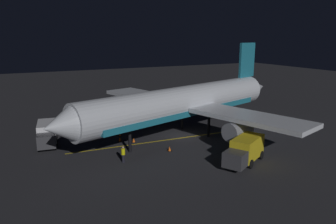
% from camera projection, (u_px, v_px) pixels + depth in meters
% --- Properties ---
extents(ground_plane, '(180.00, 180.00, 0.20)m').
position_uv_depth(ground_plane, '(182.00, 137.00, 42.36)').
color(ground_plane, '#26262A').
extents(apron_guide_stripe, '(1.22, 21.46, 0.01)m').
position_uv_depth(apron_guide_stripe, '(155.00, 142.00, 40.32)').
color(apron_guide_stripe, gold).
rests_on(apron_guide_stripe, ground_plane).
extents(airliner, '(32.11, 36.88, 11.78)m').
position_uv_depth(airliner, '(185.00, 103.00, 41.74)').
color(airliner, silver).
rests_on(airliner, ground_plane).
extents(baggage_truck, '(6.49, 2.98, 2.56)m').
position_uv_depth(baggage_truck, '(47.00, 134.00, 39.10)').
color(baggage_truck, silver).
rests_on(baggage_truck, ground_plane).
extents(catering_truck, '(4.71, 6.32, 2.64)m').
position_uv_depth(catering_truck, '(245.00, 151.00, 33.23)').
color(catering_truck, gold).
rests_on(catering_truck, ground_plane).
extents(ground_crew_worker, '(0.40, 0.40, 1.74)m').
position_uv_depth(ground_crew_worker, '(123.00, 154.00, 33.53)').
color(ground_crew_worker, black).
rests_on(ground_crew_worker, ground_plane).
extents(traffic_cone_near_left, '(0.50, 0.50, 0.55)m').
position_uv_depth(traffic_cone_near_left, '(120.00, 139.00, 40.39)').
color(traffic_cone_near_left, '#EA590F').
rests_on(traffic_cone_near_left, ground_plane).
extents(traffic_cone_near_right, '(0.50, 0.50, 0.55)m').
position_uv_depth(traffic_cone_near_right, '(170.00, 149.00, 36.99)').
color(traffic_cone_near_right, '#EA590F').
rests_on(traffic_cone_near_right, ground_plane).
extents(traffic_cone_under_wing, '(0.50, 0.50, 0.55)m').
position_uv_depth(traffic_cone_under_wing, '(120.00, 134.00, 42.59)').
color(traffic_cone_under_wing, '#EA590F').
rests_on(traffic_cone_under_wing, ground_plane).
extents(traffic_cone_far, '(0.50, 0.50, 0.55)m').
position_uv_depth(traffic_cone_far, '(134.00, 140.00, 40.03)').
color(traffic_cone_far, '#EA590F').
rests_on(traffic_cone_far, ground_plane).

